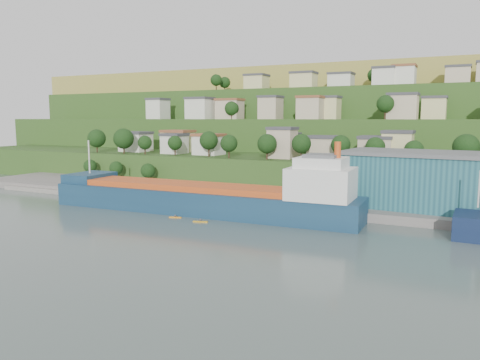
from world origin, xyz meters
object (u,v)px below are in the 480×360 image
Objects in this scene: cargo_ship_near at (208,200)px; kayak_orange at (175,217)px; caravan at (92,183)px; warehouse at (413,179)px.

cargo_ship_near reaches higher than kayak_orange.
cargo_ship_near is at bearing -24.14° from caravan.
caravan is at bearing -171.34° from warehouse.
caravan is at bearing 162.39° from cargo_ship_near.
cargo_ship_near reaches higher than caravan.
cargo_ship_near is 2.37× the size of warehouse.
cargo_ship_near is 47.85m from warehouse.
warehouse is at bearing 13.33° from kayak_orange.
cargo_ship_near is at bearing 43.99° from kayak_orange.
caravan is 1.92× the size of kayak_orange.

